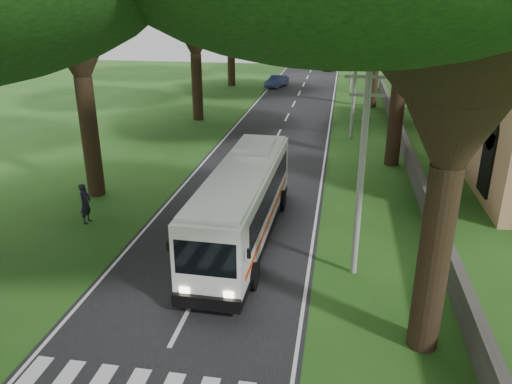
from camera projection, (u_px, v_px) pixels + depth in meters
name	position (u px, v px, depth m)	size (l,w,h in m)	color
ground	(163.00, 360.00, 14.52)	(140.00, 140.00, 0.00)	#1D4A15
road	(277.00, 138.00, 37.47)	(8.00, 120.00, 0.04)	black
property_wall	(402.00, 139.00, 34.91)	(0.35, 50.00, 1.20)	#383533
pole_near	(362.00, 169.00, 17.64)	(1.60, 0.24, 8.00)	gray
pole_mid	(355.00, 82.00, 36.00)	(1.60, 0.24, 8.00)	gray
pole_far	(352.00, 53.00, 54.36)	(1.60, 0.24, 8.00)	gray
coach_bus	(243.00, 202.00, 21.11)	(2.83, 11.30, 3.32)	white
distant_car_b	(277.00, 81.00, 58.54)	(1.43, 4.10, 1.35)	navy
distant_car_c	(328.00, 65.00, 72.62)	(1.94, 4.77, 1.38)	maroon
pedestrian	(85.00, 203.00, 23.07)	(0.70, 0.46, 1.91)	black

